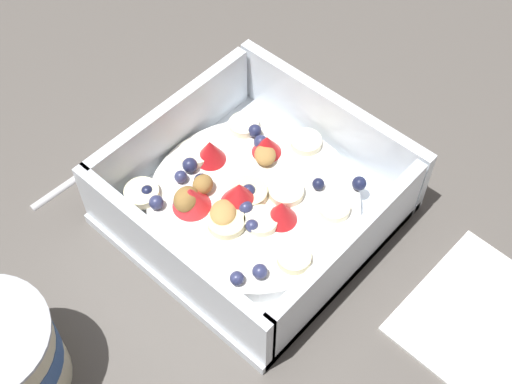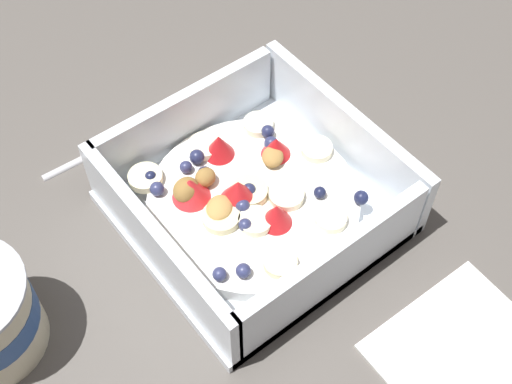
% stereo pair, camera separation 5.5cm
% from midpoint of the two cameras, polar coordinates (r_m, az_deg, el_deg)
% --- Properties ---
extents(ground_plane, '(2.40, 2.40, 0.00)m').
position_cam_midpoint_polar(ground_plane, '(0.58, 2.17, -1.76)').
color(ground_plane, '#56514C').
extents(fruit_bowl, '(0.20, 0.20, 0.07)m').
position_cam_midpoint_polar(fruit_bowl, '(0.56, 2.61, -0.64)').
color(fruit_bowl, white).
rests_on(fruit_bowl, ground).
extents(spoon, '(0.03, 0.17, 0.01)m').
position_cam_midpoint_polar(spoon, '(0.64, -5.19, 6.15)').
color(spoon, silver).
rests_on(spoon, ground).
extents(folded_napkin, '(0.12, 0.12, 0.01)m').
position_cam_midpoint_polar(folded_napkin, '(0.54, 20.33, -13.23)').
color(folded_napkin, white).
rests_on(folded_napkin, ground).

